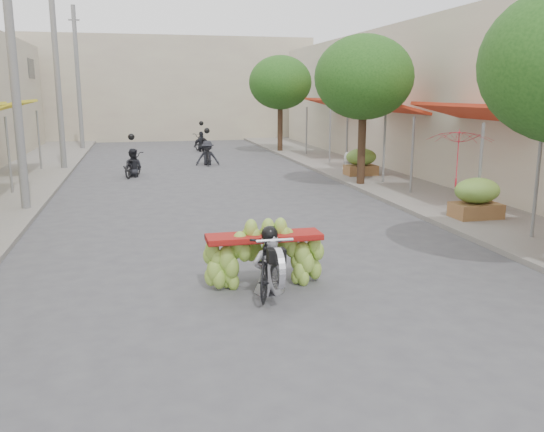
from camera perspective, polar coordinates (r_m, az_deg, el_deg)
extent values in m
plane|color=#4B4B4F|center=(6.41, 9.93, -19.15)|extent=(120.00, 120.00, 0.00)
cube|color=gray|center=(22.28, 11.63, 3.56)|extent=(4.00, 60.00, 0.12)
cylinder|color=slate|center=(20.33, -24.61, 5.35)|extent=(0.08, 0.08, 2.55)
cube|color=yellow|center=(24.51, -24.91, 9.78)|extent=(1.77, 4.00, 0.53)
cylinder|color=slate|center=(22.67, -23.44, 6.05)|extent=(0.08, 0.08, 2.55)
cylinder|color=slate|center=(26.21, -22.08, 6.87)|extent=(0.08, 0.08, 2.55)
cube|color=#1E2328|center=(31.57, -24.29, 13.51)|extent=(0.08, 2.00, 1.10)
cube|color=#1E2328|center=(36.50, -22.79, 13.32)|extent=(0.08, 2.00, 1.10)
cube|color=beige|center=(23.75, 24.21, 10.41)|extent=(8.00, 40.00, 6.00)
cylinder|color=slate|center=(14.00, 24.73, 2.70)|extent=(0.08, 0.08, 2.55)
cube|color=red|center=(17.70, 19.17, 9.72)|extent=(1.77, 4.20, 0.53)
cylinder|color=slate|center=(15.78, 19.90, 4.05)|extent=(0.08, 0.08, 2.55)
cylinder|color=slate|center=(19.05, 13.73, 5.72)|extent=(0.08, 0.08, 2.55)
cube|color=red|center=(23.01, 11.15, 10.58)|extent=(1.77, 4.20, 0.53)
cylinder|color=slate|center=(21.03, 11.05, 6.42)|extent=(0.08, 0.08, 2.55)
cylinder|color=slate|center=(24.53, 7.43, 7.35)|extent=(0.08, 0.08, 2.55)
cube|color=red|center=(28.59, 6.18, 11.02)|extent=(1.77, 4.20, 0.53)
cylinder|color=slate|center=(26.60, 5.77, 7.76)|extent=(0.08, 0.08, 2.55)
cylinder|color=slate|center=(30.21, 3.44, 8.33)|extent=(0.08, 0.08, 2.55)
cube|color=#B5A98F|center=(43.07, -10.30, 12.28)|extent=(20.00, 6.00, 7.00)
cylinder|color=slate|center=(17.32, -24.26, 13.43)|extent=(0.24, 0.24, 8.00)
cylinder|color=slate|center=(26.21, -20.51, 12.96)|extent=(0.24, 0.24, 8.00)
cylinder|color=slate|center=(35.16, -18.67, 12.71)|extent=(0.24, 0.24, 8.00)
cube|color=slate|center=(35.37, -19.04, 17.89)|extent=(0.60, 0.08, 0.08)
cylinder|color=#3A2719|center=(20.56, 8.88, 7.28)|extent=(0.28, 0.28, 3.20)
ellipsoid|color=#265719|center=(20.49, 9.09, 13.42)|extent=(3.40, 3.40, 2.90)
cylinder|color=#3A2719|center=(31.98, 0.81, 9.14)|extent=(0.28, 0.28, 3.20)
ellipsoid|color=#265719|center=(31.94, 0.82, 13.09)|extent=(3.40, 3.40, 2.90)
cube|color=brown|center=(15.78, 19.55, 0.74)|extent=(1.20, 0.80, 0.50)
ellipsoid|color=olive|center=(15.69, 19.70, 2.82)|extent=(1.20, 0.88, 0.66)
cube|color=brown|center=(22.83, 8.79, 4.66)|extent=(1.20, 0.80, 0.50)
ellipsoid|color=olive|center=(22.76, 8.84, 6.11)|extent=(1.20, 0.88, 0.66)
imported|color=black|center=(9.64, -0.35, -4.53)|extent=(1.12, 1.91, 1.08)
cylinder|color=silver|center=(9.01, 0.56, -5.20)|extent=(0.10, 0.66, 0.66)
cube|color=black|center=(9.05, 0.42, -3.93)|extent=(0.28, 0.22, 0.22)
cylinder|color=silver|center=(9.09, 0.27, -2.43)|extent=(0.60, 0.05, 0.05)
cube|color=maroon|center=(9.88, -0.80, -2.07)|extent=(1.98, 0.55, 0.10)
imported|color=#B4B4BC|center=(9.46, -0.29, -1.59)|extent=(0.55, 0.41, 1.52)
sphere|color=black|center=(9.28, -0.25, 2.75)|extent=(0.28, 0.28, 0.28)
imported|color=red|center=(15.82, 18.18, 8.21)|extent=(1.79, 1.79, 1.55)
imported|color=white|center=(23.30, 7.69, 6.30)|extent=(0.95, 0.92, 1.68)
imported|color=black|center=(23.55, -13.64, 4.94)|extent=(1.11, 1.79, 0.95)
imported|color=black|center=(23.48, -13.72, 6.52)|extent=(0.90, 0.70, 1.65)
sphere|color=black|center=(23.44, -13.78, 7.62)|extent=(0.26, 0.26, 0.26)
imported|color=black|center=(26.69, -6.41, 5.97)|extent=(0.52, 1.54, 0.89)
imported|color=black|center=(26.63, -6.44, 7.42)|extent=(1.09, 0.62, 1.65)
sphere|color=black|center=(26.59, -6.47, 8.40)|extent=(0.26, 0.26, 0.26)
imported|color=black|center=(32.98, -6.98, 7.22)|extent=(1.18, 1.87, 0.99)
imported|color=black|center=(32.93, -7.01, 8.32)|extent=(1.09, 0.83, 1.65)
sphere|color=black|center=(32.90, -7.03, 9.11)|extent=(0.26, 0.26, 0.26)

